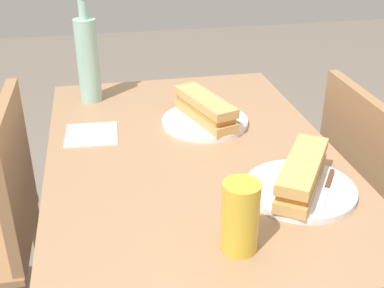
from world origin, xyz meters
The scene contains 11 objects.
dining_table centered at (0.00, 0.00, 0.60)m, with size 1.09×0.73×0.72m.
chair_far centered at (0.00, 0.56, 0.48)m, with size 0.41×0.41×0.85m.
plate_near centered at (-0.15, 0.07, 0.73)m, with size 0.25×0.25×0.01m, color white.
baguette_sandwich_near centered at (-0.15, 0.07, 0.77)m, with size 0.25×0.14×0.07m.
knife_near centered at (-0.18, 0.11, 0.74)m, with size 0.15×0.11×0.01m.
plate_far centered at (0.24, 0.20, 0.73)m, with size 0.25×0.25×0.01m, color white.
baguette_sandwich_far centered at (0.24, 0.20, 0.77)m, with size 0.25×0.20×0.07m.
knife_far centered at (0.26, 0.25, 0.74)m, with size 0.16×0.11×0.01m.
water_bottle centered at (-0.40, -0.25, 0.86)m, with size 0.07×0.07×0.33m.
beer_glass centered at (0.40, 0.01, 0.80)m, with size 0.07×0.07×0.14m, color gold.
paper_napkin centered at (-0.14, -0.25, 0.73)m, with size 0.14×0.14×0.00m, color white.
Camera 1 is at (1.10, -0.22, 1.33)m, focal length 46.30 mm.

